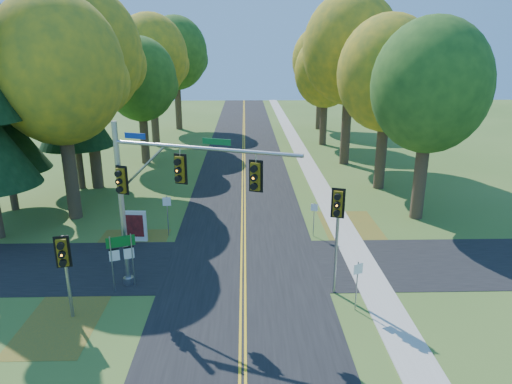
{
  "coord_description": "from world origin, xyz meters",
  "views": [
    {
      "loc": [
        0.14,
        -19.52,
        10.82
      ],
      "look_at": [
        0.73,
        4.49,
        3.2
      ],
      "focal_mm": 32.0,
      "sensor_mm": 36.0,
      "label": 1
    }
  ],
  "objects_px": {
    "info_kiosk": "(135,226)",
    "route_sign_cluster": "(121,252)",
    "east_signal_pole": "(337,215)",
    "traffic_mast": "(161,188)"
  },
  "relations": [
    {
      "from": "traffic_mast",
      "to": "east_signal_pole",
      "type": "bearing_deg",
      "value": 17.26
    },
    {
      "from": "east_signal_pole",
      "to": "info_kiosk",
      "type": "xyz_separation_m",
      "value": [
        -10.41,
        6.36,
        -2.96
      ]
    },
    {
      "from": "route_sign_cluster",
      "to": "east_signal_pole",
      "type": "bearing_deg",
      "value": -24.37
    },
    {
      "from": "traffic_mast",
      "to": "east_signal_pole",
      "type": "distance_m",
      "value": 7.74
    },
    {
      "from": "traffic_mast",
      "to": "route_sign_cluster",
      "type": "bearing_deg",
      "value": -165.53
    },
    {
      "from": "route_sign_cluster",
      "to": "info_kiosk",
      "type": "distance_m",
      "value": 5.81
    },
    {
      "from": "info_kiosk",
      "to": "route_sign_cluster",
      "type": "bearing_deg",
      "value": -78.77
    },
    {
      "from": "traffic_mast",
      "to": "info_kiosk",
      "type": "xyz_separation_m",
      "value": [
        -2.76,
        5.89,
        -4.1
      ]
    },
    {
      "from": "traffic_mast",
      "to": "info_kiosk",
      "type": "bearing_deg",
      "value": 135.87
    },
    {
      "from": "info_kiosk",
      "to": "east_signal_pole",
      "type": "bearing_deg",
      "value": -27.75
    }
  ]
}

